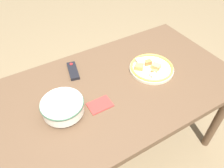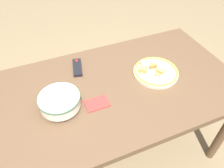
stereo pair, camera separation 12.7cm
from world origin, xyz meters
name	(u,v)px [view 2 (the right image)]	position (x,y,z in m)	size (l,w,h in m)	color
ground_plane	(113,149)	(0.00, 0.00, 0.00)	(8.00, 8.00, 0.00)	#7F6B4C
dining_table	(113,96)	(0.00, 0.00, 0.66)	(1.56, 0.85, 0.74)	brown
noodle_bowl	(60,101)	(-0.32, -0.03, 0.79)	(0.23, 0.23, 0.09)	silver
food_plate	(155,72)	(0.30, 0.01, 0.75)	(0.28, 0.28, 0.05)	beige
tv_remote	(77,67)	(-0.15, 0.25, 0.75)	(0.09, 0.17, 0.02)	black
folded_napkin	(97,103)	(-0.13, -0.09, 0.74)	(0.13, 0.09, 0.01)	#B2332D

